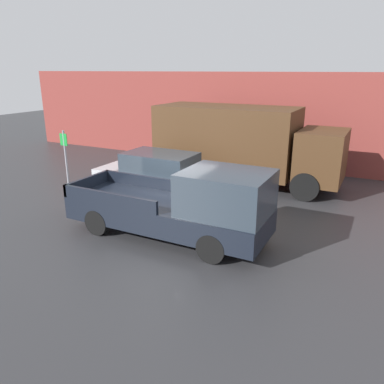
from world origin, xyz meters
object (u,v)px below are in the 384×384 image
parking_sign (67,164)px  newspaper_box (332,165)px  pickup_truck (185,206)px  car (158,175)px  delivery_truck (241,142)px

parking_sign → newspaper_box: bearing=46.7°
pickup_truck → newspaper_box: bearing=72.8°
newspaper_box → pickup_truck: bearing=-107.2°
car → delivery_truck: delivery_truck is taller
pickup_truck → delivery_truck: (-0.58, 5.92, 0.73)m
delivery_truck → pickup_truck: bearing=-84.4°
car → delivery_truck: 3.83m
delivery_truck → newspaper_box: delivery_truck is taller
car → parking_sign: 3.21m
car → parking_sign: (-2.27, -2.17, 0.63)m
newspaper_box → parking_sign: bearing=-133.3°
newspaper_box → car: bearing=-132.1°
pickup_truck → parking_sign: parking_sign is taller
pickup_truck → parking_sign: size_ratio=2.21×
pickup_truck → delivery_truck: delivery_truck is taller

